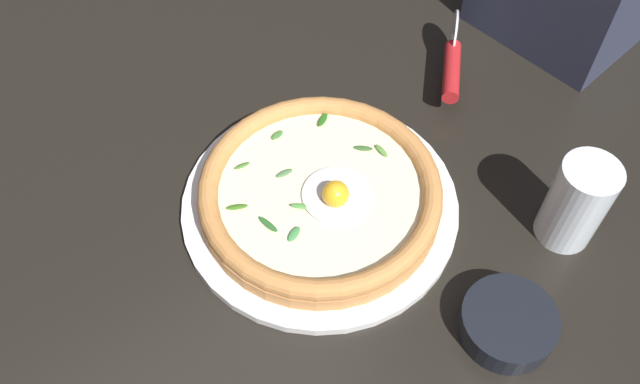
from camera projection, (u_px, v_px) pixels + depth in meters
name	position (u px, v px, depth m)	size (l,w,h in m)	color
ground_plane	(324.00, 181.00, 0.84)	(2.40, 2.40, 0.03)	black
pizza_plate	(320.00, 205.00, 0.79)	(0.33, 0.33, 0.01)	white
pizza	(320.00, 193.00, 0.77)	(0.28, 0.28, 0.05)	#CD8A4B
side_bowl	(508.00, 323.00, 0.70)	(0.10, 0.10, 0.03)	black
pizza_cutter	(452.00, 62.00, 0.89)	(0.12, 0.11, 0.07)	silver
drinking_glass	(574.00, 207.00, 0.74)	(0.06, 0.06, 0.12)	silver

